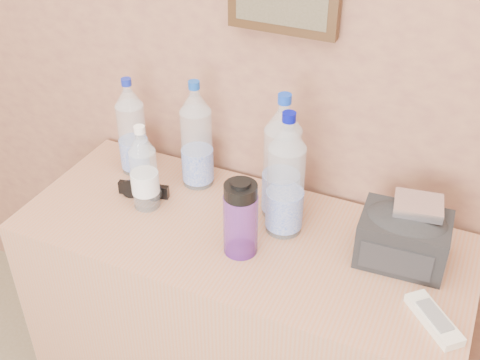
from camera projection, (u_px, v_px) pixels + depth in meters
name	position (u px, v px, depth m)	size (l,w,h in m)	color
dresser	(241.00, 329.00, 1.89)	(1.26, 0.53, 0.79)	tan
pet_large_a	(132.00, 131.00, 1.85)	(0.09, 0.09, 0.32)	silver
pet_large_b	(197.00, 140.00, 1.78)	(0.09, 0.09, 0.34)	white
pet_large_c	(282.00, 163.00, 1.65)	(0.10, 0.10, 0.38)	silver
pet_large_d	(286.00, 181.00, 1.59)	(0.10, 0.10, 0.37)	silver
pet_small	(144.00, 172.00, 1.70)	(0.08, 0.08, 0.27)	white
nalgene_bottle	(241.00, 218.00, 1.54)	(0.09, 0.09, 0.22)	#5C2698
sunglasses	(144.00, 190.00, 1.80)	(0.15, 0.06, 0.04)	black
ac_remote	(434.00, 319.00, 1.39)	(0.17, 0.05, 0.02)	silver
toiletry_bag	(404.00, 236.00, 1.53)	(0.22, 0.16, 0.15)	black
foil_packet	(418.00, 205.00, 1.50)	(0.12, 0.10, 0.02)	silver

